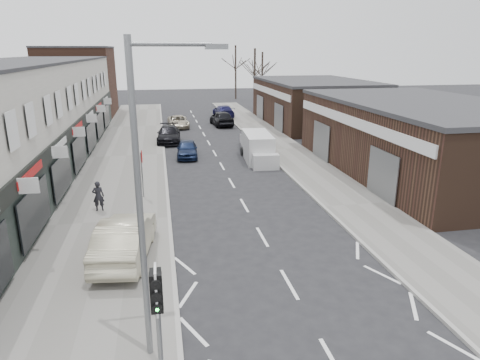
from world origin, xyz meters
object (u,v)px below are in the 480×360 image
street_lamp (146,191)px  parked_car_right_c (223,111)px  parked_car_right_a (252,140)px  sedan_on_pavement (125,238)px  parked_car_left_c (178,122)px  white_van (258,148)px  parked_car_right_b (222,118)px  warning_sign (142,160)px  parked_car_left_a (187,149)px  parked_car_left_b (169,134)px  traffic_light (157,300)px  pedestrian (98,196)px

street_lamp → parked_car_right_c: 42.25m
parked_car_right_a → sedan_on_pavement: bearing=69.0°
parked_car_left_c → white_van: bearing=-74.0°
parked_car_left_c → parked_car_right_b: (4.61, 0.32, 0.19)m
warning_sign → sedan_on_pavement: bearing=-94.1°
sedan_on_pavement → parked_car_right_c: bearing=-97.1°
sedan_on_pavement → parked_car_right_b: sedan_on_pavement is taller
parked_car_left_c → parked_car_left_a: bearing=-92.1°
street_lamp → parked_car_right_a: street_lamp is taller
parked_car_right_c → parked_car_left_b: bearing=60.7°
parked_car_right_a → parked_car_left_a: bearing=22.0°
traffic_light → parked_car_right_a: bearing=73.0°
street_lamp → pedestrian: 12.03m
sedan_on_pavement → parked_car_right_c: size_ratio=1.00×
parked_car_left_c → parked_car_right_b: parked_car_right_b is taller
warning_sign → parked_car_right_a: warning_sign is taller
parked_car_left_a → parked_car_right_b: parked_car_right_b is taller
traffic_light → street_lamp: (-0.13, 1.22, 2.20)m
street_lamp → parked_car_right_c: bearing=79.0°
white_van → parked_car_left_b: bearing=132.3°
traffic_light → white_van: bearing=71.1°
traffic_light → sedan_on_pavement: size_ratio=0.63×
parked_car_right_b → parked_car_left_a: bearing=66.0°
warning_sign → parked_car_right_b: (7.57, 22.60, -1.40)m
traffic_light → pedestrian: (-2.90, 12.31, -1.53)m
sedan_on_pavement → parked_car_left_b: size_ratio=1.02×
warning_sign → parked_car_left_c: warning_sign is taller
parked_car_left_c → sedan_on_pavement: bearing=-98.9°
parked_car_right_b → parked_car_right_a: bearing=88.5°
pedestrian → parked_car_left_b: 17.07m
street_lamp → parked_car_right_b: size_ratio=1.70×
pedestrian → parked_car_left_c: 24.52m
parked_car_left_a → parked_car_right_c: 20.23m
sedan_on_pavement → warning_sign: bearing=-86.7°
parked_car_left_b → parked_car_right_a: parked_car_right_a is taller
traffic_light → pedestrian: size_ratio=2.03×
pedestrian → parked_car_right_c: bearing=-112.3°
sedan_on_pavement → parked_car_left_b: sedan_on_pavement is taller
street_lamp → pedestrian: bearing=104.1°
parked_car_left_c → parked_car_right_c: (5.70, 6.22, 0.11)m
pedestrian → white_van: bearing=-141.8°
sedan_on_pavement → pedestrian: bearing=-65.8°
sedan_on_pavement → pedestrian: size_ratio=3.22×
sedan_on_pavement → parked_car_right_c: sedan_on_pavement is taller
white_van → parked_car_left_c: (-5.01, 15.25, -0.34)m
sedan_on_pavement → parked_car_left_a: bearing=-94.7°
warning_sign → parked_car_left_c: 22.53m
pedestrian → parked_car_left_a: bearing=-117.9°
parked_car_left_a → warning_sign: bearing=-104.1°
parked_car_left_b → parked_car_right_b: 9.64m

